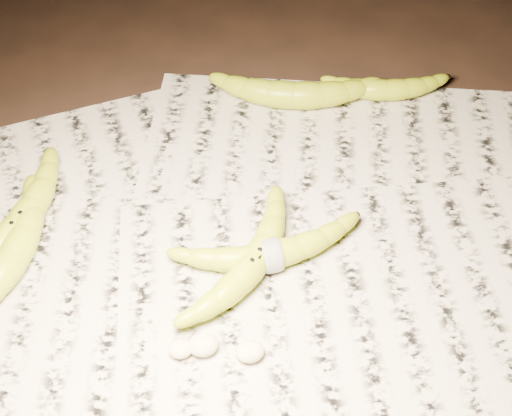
{
  "coord_description": "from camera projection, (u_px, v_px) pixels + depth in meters",
  "views": [
    {
      "loc": [
        -0.06,
        -0.52,
        0.7
      ],
      "look_at": [
        0.02,
        0.03,
        0.05
      ],
      "focal_mm": 50.0,
      "sensor_mm": 36.0,
      "label": 1
    }
  ],
  "objects": [
    {
      "name": "banana_upper_a",
      "position": [
        295.0,
        93.0,
        1.02
      ],
      "size": [
        0.22,
        0.11,
        0.04
      ],
      "primitive_type": null,
      "rotation": [
        0.0,
        0.0,
        -0.2
      ],
      "color": "#9EB616",
      "rests_on": "newspaper_patch"
    },
    {
      "name": "banana_left_b",
      "position": [
        12.0,
        256.0,
        0.83
      ],
      "size": [
        0.14,
        0.22,
        0.04
      ],
      "primitive_type": null,
      "rotation": [
        0.0,
        0.0,
        1.16
      ],
      "color": "#9EB616",
      "rests_on": "newspaper_patch"
    },
    {
      "name": "ground",
      "position": [
        240.0,
        256.0,
        0.87
      ],
      "size": [
        3.0,
        3.0,
        0.0
      ],
      "primitive_type": "plane",
      "color": "black",
      "rests_on": "ground"
    },
    {
      "name": "flesh_chunk_b",
      "position": [
        180.0,
        347.0,
        0.77
      ],
      "size": [
        0.03,
        0.02,
        0.02
      ],
      "primitive_type": "ellipsoid",
      "color": "beige",
      "rests_on": "newspaper_patch"
    },
    {
      "name": "measuring_tape",
      "position": [
        271.0,
        253.0,
        0.84
      ],
      "size": [
        0.01,
        0.04,
        0.04
      ],
      "primitive_type": "torus",
      "rotation": [
        0.0,
        1.57,
        0.09
      ],
      "color": "white",
      "rests_on": "newspaper_patch"
    },
    {
      "name": "banana_upper_b",
      "position": [
        387.0,
        88.0,
        1.04
      ],
      "size": [
        0.16,
        0.07,
        0.03
      ],
      "primitive_type": null,
      "rotation": [
        0.0,
        0.0,
        -0.13
      ],
      "color": "#9EB616",
      "rests_on": "newspaper_patch"
    },
    {
      "name": "flesh_chunk_c",
      "position": [
        250.0,
        350.0,
        0.77
      ],
      "size": [
        0.03,
        0.03,
        0.02
      ],
      "primitive_type": "ellipsoid",
      "color": "beige",
      "rests_on": "newspaper_patch"
    },
    {
      "name": "flesh_chunk_a",
      "position": [
        203.0,
        343.0,
        0.77
      ],
      "size": [
        0.03,
        0.03,
        0.02
      ],
      "primitive_type": "ellipsoid",
      "color": "beige",
      "rests_on": "newspaper_patch"
    },
    {
      "name": "banana_center",
      "position": [
        254.0,
        261.0,
        0.83
      ],
      "size": [
        0.17,
        0.19,
        0.04
      ],
      "primitive_type": null,
      "rotation": [
        0.0,
        0.0,
        0.9
      ],
      "color": "#9EB616",
      "rests_on": "newspaper_patch"
    },
    {
      "name": "banana_taped",
      "position": [
        271.0,
        253.0,
        0.84
      ],
      "size": [
        0.21,
        0.07,
        0.03
      ],
      "primitive_type": null,
      "rotation": [
        0.0,
        0.0,
        0.09
      ],
      "color": "#9EB616",
      "rests_on": "newspaper_patch"
    },
    {
      "name": "newspaper_patch",
      "position": [
        210.0,
        250.0,
        0.87
      ],
      "size": [
        0.9,
        0.7,
        0.01
      ],
      "primitive_type": "cube",
      "color": "#B4AF9A",
      "rests_on": "ground"
    },
    {
      "name": "banana_left_a",
      "position": [
        17.0,
        225.0,
        0.87
      ],
      "size": [
        0.17,
        0.22,
        0.04
      ],
      "primitive_type": null,
      "rotation": [
        0.0,
        0.0,
        1.02
      ],
      "color": "#9EB616",
      "rests_on": "newspaper_patch"
    }
  ]
}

